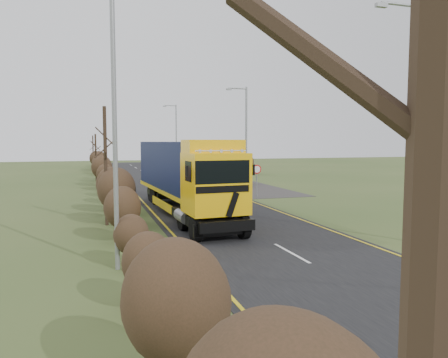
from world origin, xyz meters
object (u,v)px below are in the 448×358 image
car_red_hatchback (234,181)px  streetlight_near (411,112)px  speed_sign (257,174)px  lorry (185,172)px  car_blue_sedan (239,178)px

car_red_hatchback → streetlight_near: bearing=110.1°
car_red_hatchback → speed_sign: (-0.73, -7.59, 1.17)m
lorry → streetlight_near: (7.62, -9.68, 3.07)m
car_red_hatchback → streetlight_near: 23.59m
car_red_hatchback → streetlight_near: (0.05, -23.07, 4.94)m
streetlight_near → speed_sign: 15.95m
speed_sign → car_blue_sedan: bearing=78.1°
car_red_hatchback → car_blue_sedan: (1.39, 2.48, -0.00)m
speed_sign → car_red_hatchback: bearing=84.5°
lorry → speed_sign: lorry is taller
lorry → car_blue_sedan: (8.96, 15.87, -1.88)m
streetlight_near → speed_sign: streetlight_near is taller
car_blue_sedan → streetlight_near: (-1.34, -25.55, 4.94)m
lorry → car_blue_sedan: 18.32m
streetlight_near → speed_sign: (-0.78, 15.48, -3.77)m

